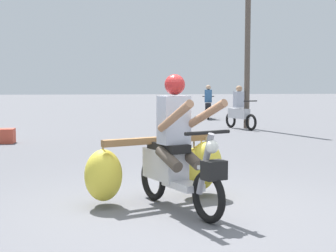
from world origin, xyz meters
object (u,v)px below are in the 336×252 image
object	(u,v)px
motorbike_distant_ahead_left	(239,111)
motorbike_distant_ahead_right	(208,105)
utility_pole	(248,25)
produce_crate	(3,136)
motorbike_main_loaded	(168,163)

from	to	relation	value
motorbike_distant_ahead_left	motorbike_distant_ahead_right	world-z (taller)	same
motorbike_distant_ahead_left	utility_pole	distance (m)	2.81
motorbike_distant_ahead_left	produce_crate	world-z (taller)	motorbike_distant_ahead_left
motorbike_distant_ahead_left	produce_crate	xyz separation A→B (m)	(-6.79, -3.04, -0.39)
motorbike_main_loaded	motorbike_distant_ahead_right	distance (m)	14.44
motorbike_distant_ahead_right	utility_pole	xyz separation A→B (m)	(0.40, -4.31, 2.79)
utility_pole	produce_crate	bearing A→B (deg)	-155.61
motorbike_distant_ahead_left	utility_pole	size ratio (longest dim) A/B	0.23
motorbike_main_loaded	motorbike_distant_ahead_right	size ratio (longest dim) A/B	1.17
motorbike_main_loaded	motorbike_distant_ahead_left	xyz separation A→B (m)	(3.47, 9.57, 0.07)
produce_crate	motorbike_distant_ahead_left	bearing A→B (deg)	24.15
utility_pole	motorbike_main_loaded	bearing A→B (deg)	-111.08
motorbike_main_loaded	utility_pole	bearing A→B (deg)	68.92
motorbike_main_loaded	motorbike_distant_ahead_left	size ratio (longest dim) A/B	1.21
motorbike_distant_ahead_left	motorbike_distant_ahead_right	size ratio (longest dim) A/B	0.96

